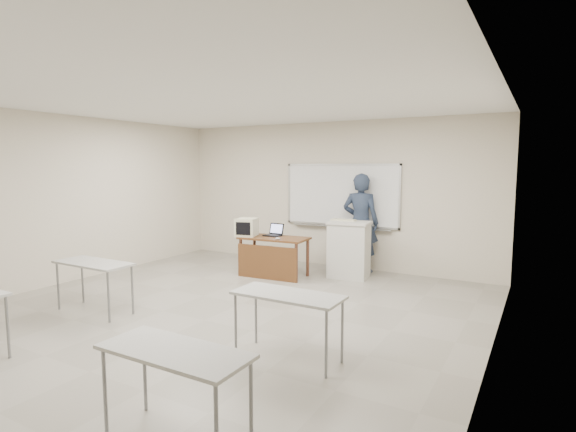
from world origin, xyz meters
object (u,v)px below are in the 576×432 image
Objects in this scene: whiteboard at (341,196)px; crt_monitor at (246,227)px; keyboard at (344,220)px; podium at (349,250)px; mouse at (278,238)px; laptop at (274,233)px; presenter at (361,223)px; instructor_desk at (271,250)px.

crt_monitor is at bearing -131.71° from whiteboard.
crt_monitor is 1.87m from keyboard.
podium is at bearing -30.47° from keyboard.
crt_monitor is 4.36× the size of mouse.
presenter is (1.39, 1.01, 0.17)m from laptop.
whiteboard is at bearing 66.66° from mouse.
laptop is at bearing 127.22° from mouse.
keyboard reaches higher than mouse.
mouse is at bearing -46.05° from laptop.
crt_monitor is at bearing -144.50° from laptop.
podium is at bearing 24.80° from instructor_desk.
crt_monitor reaches higher than laptop.
whiteboard is 2.08m from crt_monitor.
keyboard is at bearing 9.93° from crt_monitor.
mouse is 1.76m from presenter.
instructor_desk is 1.21× the size of podium.
crt_monitor is 0.22× the size of presenter.
whiteboard is 0.74m from presenter.
whiteboard is at bearing 117.02° from podium.
presenter is at bearing 83.24° from podium.
mouse reaches higher than instructor_desk.
whiteboard is at bearing -28.43° from presenter.
laptop is 0.47m from mouse.
whiteboard is at bearing 57.97° from instructor_desk.
crt_monitor reaches higher than instructor_desk.
whiteboard is at bearing 32.63° from crt_monitor.
instructor_desk is at bearing 37.77° from presenter.
mouse is at bearing -149.53° from podium.
instructor_desk is at bearing -65.53° from laptop.
instructor_desk is 0.33m from mouse.
presenter is (1.29, 1.28, 0.46)m from instructor_desk.
whiteboard is 1.93m from instructor_desk.
whiteboard reaches higher than presenter.
presenter is at bearing 39.87° from laptop.
crt_monitor reaches higher than mouse.
crt_monitor is 1.34× the size of laptop.
crt_monitor is at bearing 28.13° from presenter.
keyboard is at bearing 30.74° from instructor_desk.
mouse is 0.05× the size of presenter.
presenter is at bearing 19.49° from crt_monitor.
keyboard reaches higher than instructor_desk.
laptop is at bearing -168.15° from podium.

